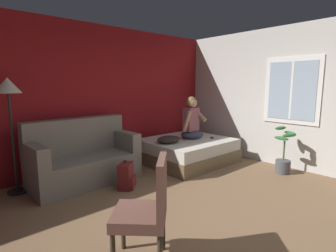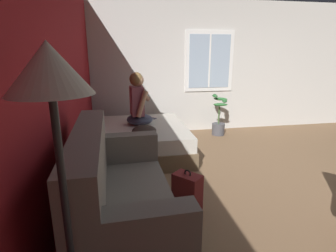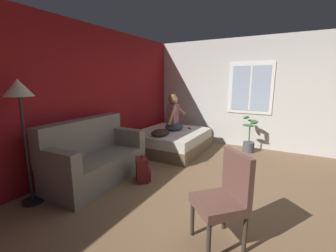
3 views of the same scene
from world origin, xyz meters
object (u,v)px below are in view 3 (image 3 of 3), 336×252
at_px(cell_phone, 189,128).
at_px(potted_plant, 249,140).
at_px(side_chair, 225,196).
at_px(throw_pillow, 160,133).
at_px(person_seated, 174,116).
at_px(backpack, 142,170).
at_px(couch, 94,158).
at_px(bed, 171,141).
at_px(floor_lamp, 20,100).

bearing_deg(cell_phone, potted_plant, 153.34).
xyz_separation_m(side_chair, throw_pillow, (2.01, 1.96, 0.02)).
relative_size(person_seated, backpack, 1.91).
height_order(person_seated, potted_plant, person_seated).
height_order(couch, side_chair, couch).
xyz_separation_m(side_chair, potted_plant, (3.32, 0.29, -0.23)).
bearing_deg(cell_phone, couch, 38.15).
xyz_separation_m(person_seated, throw_pillow, (-0.68, -0.03, -0.29)).
xyz_separation_m(side_chair, cell_phone, (3.03, 1.71, -0.05)).
xyz_separation_m(bed, floor_lamp, (-3.05, 0.58, 1.19)).
relative_size(cell_phone, potted_plant, 0.17).
xyz_separation_m(backpack, potted_plant, (2.51, -1.30, 0.11)).
xyz_separation_m(couch, backpack, (0.36, -0.73, -0.20)).
distance_m(bed, side_chair, 3.23).
relative_size(backpack, throw_pillow, 0.95).
relative_size(person_seated, cell_phone, 6.08).
xyz_separation_m(side_chair, floor_lamp, (-0.50, 2.55, 0.90)).
bearing_deg(potted_plant, floor_lamp, 149.46).
bearing_deg(person_seated, cell_phone, -39.85).
distance_m(bed, couch, 2.14).
relative_size(bed, side_chair, 1.76).
bearing_deg(throw_pillow, backpack, -163.47).
bearing_deg(person_seated, potted_plant, -69.72).
bearing_deg(side_chair, bed, 37.76).
xyz_separation_m(bed, side_chair, (-2.54, -1.97, 0.30)).
distance_m(bed, throw_pillow, 0.62).
xyz_separation_m(couch, person_seated, (2.25, -0.34, 0.44)).
bearing_deg(side_chair, couch, 79.22).
height_order(throw_pillow, potted_plant, potted_plant).
distance_m(couch, side_chair, 2.38).
xyz_separation_m(person_seated, floor_lamp, (-3.20, 0.56, 0.59)).
distance_m(side_chair, cell_phone, 3.48).
height_order(bed, floor_lamp, floor_lamp).
height_order(side_chair, person_seated, person_seated).
height_order(backpack, potted_plant, potted_plant).
xyz_separation_m(bed, potted_plant, (0.77, -1.68, 0.07)).
xyz_separation_m(bed, backpack, (-1.74, -0.37, -0.04)).
distance_m(bed, cell_phone, 0.61).
height_order(backpack, throw_pillow, throw_pillow).
bearing_deg(floor_lamp, cell_phone, -13.41).
distance_m(couch, backpack, 0.84).
relative_size(side_chair, floor_lamp, 0.58).
bearing_deg(potted_plant, throw_pillow, 128.13).
height_order(side_chair, floor_lamp, floor_lamp).
relative_size(throw_pillow, potted_plant, 0.56).
bearing_deg(floor_lamp, side_chair, -78.79).
xyz_separation_m(throw_pillow, floor_lamp, (-2.52, 0.59, 0.88)).
distance_m(person_seated, backpack, 2.03).
bearing_deg(bed, couch, 170.25).
bearing_deg(throw_pillow, person_seated, 2.57).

